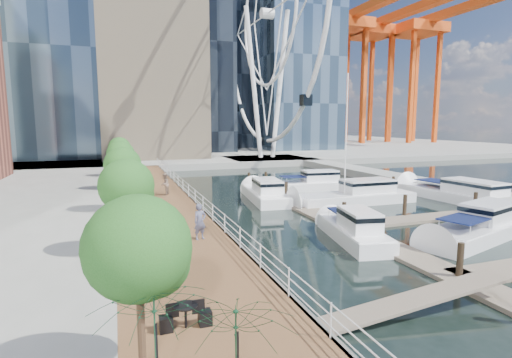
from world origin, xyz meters
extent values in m
plane|color=black|center=(0.00, 0.00, 0.00)|extent=(520.00, 520.00, 0.00)
cube|color=brown|center=(-9.00, 15.00, 0.50)|extent=(6.00, 60.00, 1.00)
cube|color=#595954|center=(-6.00, 15.00, 0.50)|extent=(0.25, 60.00, 1.00)
cube|color=gray|center=(0.00, 102.00, 0.50)|extent=(200.00, 114.00, 1.00)
cube|color=gray|center=(20.00, 20.00, 0.50)|extent=(4.00, 60.00, 1.00)
cube|color=gray|center=(14.00, 52.00, 0.50)|extent=(14.00, 12.00, 1.00)
cube|color=#6D6051|center=(3.00, 10.00, 0.10)|extent=(2.00, 32.00, 0.20)
cube|color=#6D6051|center=(9.00, 8.00, 0.10)|extent=(12.00, 2.00, 0.20)
cube|color=#6D6051|center=(9.00, 18.00, 0.10)|extent=(12.00, 2.00, 0.20)
cylinder|color=white|center=(11.50, 52.00, 14.00)|extent=(0.80, 0.80, 26.00)
cylinder|color=white|center=(16.50, 52.00, 14.00)|extent=(0.80, 0.80, 26.00)
torus|color=white|center=(14.00, 52.00, 26.00)|extent=(0.70, 44.70, 44.70)
cylinder|color=#3F2B1C|center=(-11.40, -6.00, 2.20)|extent=(0.20, 0.20, 2.40)
sphere|color=#265B1E|center=(-11.40, -6.00, 4.30)|extent=(2.60, 2.60, 2.60)
cylinder|color=#3F2B1C|center=(-11.40, 4.00, 2.20)|extent=(0.20, 0.20, 2.40)
sphere|color=#265B1E|center=(-11.40, 4.00, 4.30)|extent=(2.60, 2.60, 2.60)
cylinder|color=#3F2B1C|center=(-11.40, 14.00, 2.20)|extent=(0.20, 0.20, 2.40)
sphere|color=#265B1E|center=(-11.40, 14.00, 4.30)|extent=(2.60, 2.60, 2.60)
cylinder|color=#3F2B1C|center=(-11.40, 24.00, 2.20)|extent=(0.20, 0.20, 2.40)
sphere|color=#265B1E|center=(-11.40, 24.00, 4.30)|extent=(2.60, 2.60, 2.60)
cylinder|color=#3F2B1C|center=(-11.40, 34.00, 2.20)|extent=(0.20, 0.20, 2.40)
sphere|color=#265B1E|center=(-11.40, 34.00, 4.30)|extent=(2.60, 2.60, 2.60)
imported|color=#4F506A|center=(-7.69, 5.19, 1.98)|extent=(0.82, 0.66, 1.96)
imported|color=#7F6658|center=(-7.91, 19.51, 1.96)|extent=(1.02, 1.13, 1.91)
imported|color=#373A45|center=(-9.37, 33.86, 1.91)|extent=(1.13, 0.62, 1.82)
imported|color=black|center=(-9.48, -7.87, 2.20)|extent=(3.44, 3.47, 2.39)
imported|color=#0F3921|center=(-11.12, -6.95, 2.32)|extent=(3.62, 3.65, 2.64)
imported|color=#113E19|center=(-11.50, 1.65, 2.18)|extent=(2.99, 3.03, 2.36)
camera|label=1|loc=(-11.78, -15.59, 7.26)|focal=28.00mm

